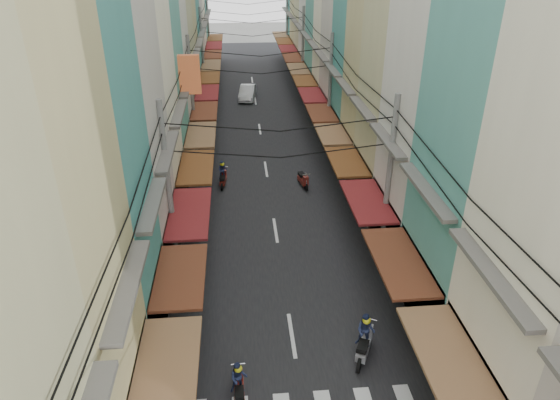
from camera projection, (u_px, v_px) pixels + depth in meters
ground at (287, 303)px, 21.44m from camera, size 160.00×160.00×0.00m
road at (261, 138)px, 39.06m from camera, size 10.00×80.00×0.02m
sidewalk_left at (177, 140)px, 38.54m from camera, size 3.00×80.00×0.06m
sidewalk_right at (343, 135)px, 39.56m from camera, size 3.00×80.00×0.06m
building_row_left at (134, 13)px, 30.85m from camera, size 7.80×67.67×23.70m
building_row_right at (384, 16)px, 32.16m from camera, size 7.80×68.98×22.59m
utility_poles at (264, 68)px, 31.59m from camera, size 10.20×66.13×8.20m
white_car at (248, 99)px, 48.42m from camera, size 4.85×2.43×1.64m
bicycle at (392, 257)px, 24.52m from camera, size 1.93×1.27×1.24m
moving_scooters at (284, 268)px, 22.72m from camera, size 5.90×18.38×2.00m
parked_scooters at (421, 342)px, 18.72m from camera, size 13.17×12.98×0.99m
pedestrians at (195, 266)px, 22.05m from camera, size 12.98×25.35×2.23m
market_umbrella at (440, 256)px, 20.35m from camera, size 2.57×2.57×2.71m
traffic_sign at (464, 372)px, 15.22m from camera, size 0.10×0.65×2.96m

